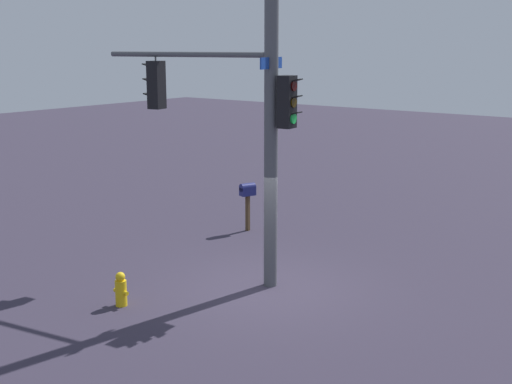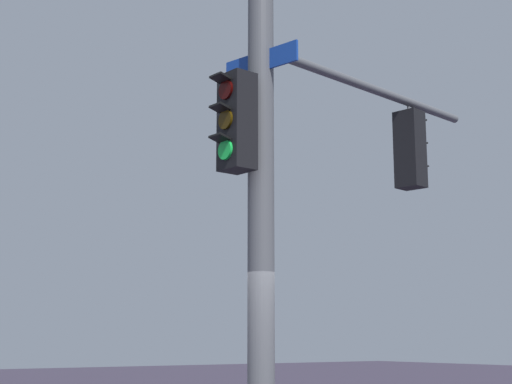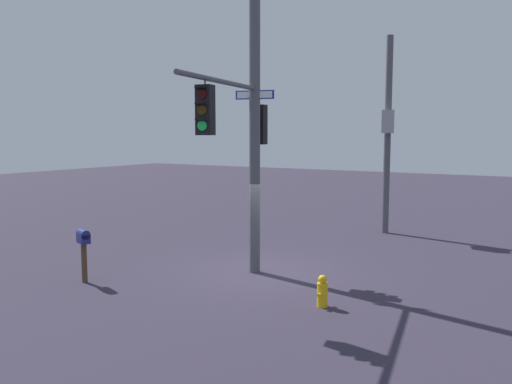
# 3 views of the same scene
# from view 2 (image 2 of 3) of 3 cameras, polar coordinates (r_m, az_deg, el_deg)

# --- Properties ---
(main_signal_pole_assembly) EXTENTS (4.89, 3.76, 9.97)m
(main_signal_pole_assembly) POSITION_cam_2_polar(r_m,az_deg,el_deg) (9.47, 1.32, 9.80)
(main_signal_pole_assembly) COLOR #4C4F54
(main_signal_pole_assembly) RESTS_ON ground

